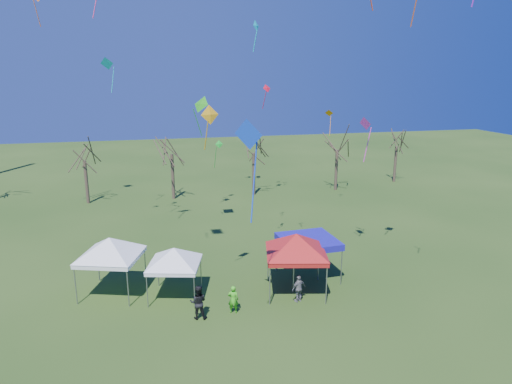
{
  "coord_description": "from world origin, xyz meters",
  "views": [
    {
      "loc": [
        -4.57,
        -21.77,
        12.48
      ],
      "look_at": [
        1.3,
        3.0,
        5.88
      ],
      "focal_mm": 32.0,
      "sensor_mm": 36.0,
      "label": 1
    }
  ],
  "objects_px": {
    "tent_red": "(296,238)",
    "tent_blue": "(308,242)",
    "tree_3": "(254,138)",
    "tent_white_west": "(109,241)",
    "person_green": "(233,299)",
    "tree_1": "(83,145)",
    "person_dark": "(198,302)",
    "tree_5": "(398,134)",
    "tent_white_mid": "(174,251)",
    "person_grey": "(299,288)",
    "tree_2": "(171,138)",
    "tree_4": "(338,135)"
  },
  "relations": [
    {
      "from": "tree_5",
      "to": "person_green",
      "type": "relative_size",
      "value": 4.78
    },
    {
      "from": "tree_1",
      "to": "person_grey",
      "type": "relative_size",
      "value": 4.71
    },
    {
      "from": "tree_3",
      "to": "tent_white_west",
      "type": "height_order",
      "value": "tree_3"
    },
    {
      "from": "tree_4",
      "to": "tent_red",
      "type": "relative_size",
      "value": 1.7
    },
    {
      "from": "tree_3",
      "to": "tent_blue",
      "type": "relative_size",
      "value": 2.25
    },
    {
      "from": "tent_white_mid",
      "to": "tent_red",
      "type": "xyz_separation_m",
      "value": [
        6.91,
        -1.01,
        0.59
      ]
    },
    {
      "from": "tree_2",
      "to": "tent_white_west",
      "type": "distance_m",
      "value": 21.17
    },
    {
      "from": "tree_2",
      "to": "tent_red",
      "type": "distance_m",
      "value": 23.6
    },
    {
      "from": "person_grey",
      "to": "person_green",
      "type": "distance_m",
      "value": 3.84
    },
    {
      "from": "tree_4",
      "to": "tree_5",
      "type": "xyz_separation_m",
      "value": [
        8.37,
        2.06,
        -0.33
      ]
    },
    {
      "from": "tree_1",
      "to": "tree_3",
      "type": "bearing_deg",
      "value": -2.06
    },
    {
      "from": "tree_2",
      "to": "person_dark",
      "type": "distance_m",
      "value": 25.02
    },
    {
      "from": "person_grey",
      "to": "person_dark",
      "type": "distance_m",
      "value": 5.73
    },
    {
      "from": "tree_5",
      "to": "tent_white_mid",
      "type": "xyz_separation_m",
      "value": [
        -27.26,
        -23.38,
        -2.94
      ]
    },
    {
      "from": "tree_4",
      "to": "person_dark",
      "type": "height_order",
      "value": "tree_4"
    },
    {
      "from": "tree_5",
      "to": "tent_white_mid",
      "type": "height_order",
      "value": "tree_5"
    },
    {
      "from": "tree_1",
      "to": "tent_blue",
      "type": "distance_m",
      "value": 26.54
    },
    {
      "from": "tree_4",
      "to": "person_grey",
      "type": "xyz_separation_m",
      "value": [
        -12.18,
        -23.52,
        -5.26
      ]
    },
    {
      "from": "tree_3",
      "to": "tent_red",
      "type": "height_order",
      "value": "tree_3"
    },
    {
      "from": "tent_white_mid",
      "to": "person_dark",
      "type": "height_order",
      "value": "tent_white_mid"
    },
    {
      "from": "person_dark",
      "to": "tree_1",
      "type": "bearing_deg",
      "value": -58.08
    },
    {
      "from": "tree_2",
      "to": "person_green",
      "type": "distance_m",
      "value": 24.96
    },
    {
      "from": "tent_red",
      "to": "tent_blue",
      "type": "distance_m",
      "value": 2.37
    },
    {
      "from": "tree_5",
      "to": "tree_3",
      "type": "bearing_deg",
      "value": -173.48
    },
    {
      "from": "tree_2",
      "to": "tree_5",
      "type": "relative_size",
      "value": 1.1
    },
    {
      "from": "tree_1",
      "to": "tent_red",
      "type": "bearing_deg",
      "value": -58.4
    },
    {
      "from": "tree_5",
      "to": "person_grey",
      "type": "distance_m",
      "value": 33.18
    },
    {
      "from": "tent_red",
      "to": "person_grey",
      "type": "distance_m",
      "value": 2.85
    },
    {
      "from": "person_dark",
      "to": "tent_white_west",
      "type": "bearing_deg",
      "value": -28.0
    },
    {
      "from": "tent_blue",
      "to": "person_grey",
      "type": "height_order",
      "value": "tent_blue"
    },
    {
      "from": "tree_3",
      "to": "tent_white_mid",
      "type": "relative_size",
      "value": 2.08
    },
    {
      "from": "person_green",
      "to": "tree_1",
      "type": "bearing_deg",
      "value": -51.86
    },
    {
      "from": "tree_4",
      "to": "tree_5",
      "type": "relative_size",
      "value": 1.06
    },
    {
      "from": "tree_1",
      "to": "person_green",
      "type": "relative_size",
      "value": 4.83
    },
    {
      "from": "tent_red",
      "to": "person_grey",
      "type": "relative_size",
      "value": 2.89
    },
    {
      "from": "tree_4",
      "to": "tent_white_mid",
      "type": "bearing_deg",
      "value": -131.55
    },
    {
      "from": "tree_5",
      "to": "tent_blue",
      "type": "bearing_deg",
      "value": -129.93
    },
    {
      "from": "tent_blue",
      "to": "tent_white_mid",
      "type": "bearing_deg",
      "value": -175.3
    },
    {
      "from": "tree_2",
      "to": "tent_white_west",
      "type": "xyz_separation_m",
      "value": [
        -4.72,
        -20.41,
        -3.07
      ]
    },
    {
      "from": "tree_3",
      "to": "person_grey",
      "type": "bearing_deg",
      "value": -96.92
    },
    {
      "from": "tent_white_west",
      "to": "tree_4",
      "type": "bearing_deg",
      "value": 41.75
    },
    {
      "from": "tree_5",
      "to": "tree_1",
      "type": "bearing_deg",
      "value": -177.65
    },
    {
      "from": "tent_white_west",
      "to": "person_grey",
      "type": "height_order",
      "value": "tent_white_west"
    },
    {
      "from": "tree_2",
      "to": "tent_red",
      "type": "bearing_deg",
      "value": -75.82
    },
    {
      "from": "tree_1",
      "to": "tent_white_mid",
      "type": "relative_size",
      "value": 1.99
    },
    {
      "from": "tent_red",
      "to": "tent_blue",
      "type": "height_order",
      "value": "tent_red"
    },
    {
      "from": "tree_4",
      "to": "person_green",
      "type": "bearing_deg",
      "value": -123.79
    },
    {
      "from": "tent_red",
      "to": "person_dark",
      "type": "xyz_separation_m",
      "value": [
        -5.9,
        -1.73,
        -2.46
      ]
    },
    {
      "from": "tent_white_west",
      "to": "tree_2",
      "type": "bearing_deg",
      "value": 76.98
    },
    {
      "from": "tree_4",
      "to": "tent_white_mid",
      "type": "xyz_separation_m",
      "value": [
        -18.89,
        -21.32,
        -3.27
      ]
    }
  ]
}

